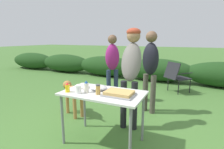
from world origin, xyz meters
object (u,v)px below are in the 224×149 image
at_px(mayo_bottle, 86,87).
at_px(standing_person_in_dark_puffer, 150,64).
at_px(food_tray, 119,93).
at_px(mixing_bowl, 98,87).
at_px(plate_stack, 83,86).
at_px(spice_jar, 98,89).
at_px(folding_table, 103,98).
at_px(standing_person_in_olive_jacket, 112,62).
at_px(camp_chair_green_behind_table, 176,75).
at_px(paper_cup_stack, 78,89).
at_px(mustard_bottle, 67,87).
at_px(standing_person_with_beanie, 131,65).
at_px(dog, 73,93).

bearing_deg(mayo_bottle, standing_person_in_dark_puffer, 69.35).
relative_size(food_tray, mixing_bowl, 1.66).
distance_m(plate_stack, spice_jar, 0.43).
distance_m(folding_table, plate_stack, 0.41).
height_order(standing_person_in_dark_puffer, standing_person_in_olive_jacket, standing_person_in_dark_puffer).
relative_size(folding_table, camp_chair_green_behind_table, 1.32).
relative_size(paper_cup_stack, mayo_bottle, 0.65).
relative_size(food_tray, standing_person_in_dark_puffer, 0.25).
xyz_separation_m(mustard_bottle, standing_person_with_beanie, (0.62, 0.84, 0.23)).
relative_size(paper_cup_stack, standing_person_in_olive_jacket, 0.07).
xyz_separation_m(mixing_bowl, paper_cup_stack, (-0.16, -0.25, 0.02)).
bearing_deg(folding_table, standing_person_in_dark_puffer, 75.79).
distance_m(folding_table, mustard_bottle, 0.50).
bearing_deg(plate_stack, mixing_bowl, -4.24).
relative_size(standing_person_with_beanie, standing_person_in_dark_puffer, 1.02).
xyz_separation_m(folding_table, standing_person_in_olive_jacket, (-0.61, 1.62, 0.27)).
bearing_deg(standing_person_with_beanie, dog, 176.55).
bearing_deg(plate_stack, standing_person_in_dark_puffer, 59.35).
height_order(paper_cup_stack, camp_chair_green_behind_table, paper_cup_stack).
relative_size(standing_person_in_dark_puffer, standing_person_in_olive_jacket, 1.03).
distance_m(standing_person_in_olive_jacket, dog, 1.20).
relative_size(paper_cup_stack, spice_jar, 0.79).
height_order(mustard_bottle, mayo_bottle, mayo_bottle).
height_order(spice_jar, mustard_bottle, spice_jar).
height_order(spice_jar, standing_person_in_dark_puffer, standing_person_in_dark_puffer).
relative_size(paper_cup_stack, standing_person_with_beanie, 0.07).
bearing_deg(folding_table, camp_chair_green_behind_table, 76.61).
height_order(spice_jar, standing_person_in_olive_jacket, standing_person_in_olive_jacket).
height_order(plate_stack, dog, plate_stack).
bearing_deg(mixing_bowl, mustard_bottle, -140.35).
bearing_deg(food_tray, mixing_bowl, 163.23).
xyz_separation_m(standing_person_with_beanie, dog, (-1.14, -0.05, -0.61)).
xyz_separation_m(standing_person_in_dark_puffer, standing_person_in_olive_jacket, (-0.94, 0.30, -0.04)).
distance_m(spice_jar, standing_person_with_beanie, 0.81).
relative_size(mixing_bowl, spice_jar, 1.76).
xyz_separation_m(folding_table, spice_jar, (-0.02, -0.11, 0.14)).
distance_m(spice_jar, dog, 1.24).
height_order(plate_stack, mayo_bottle, mayo_bottle).
height_order(food_tray, camp_chair_green_behind_table, camp_chair_green_behind_table).
xyz_separation_m(spice_jar, standing_person_in_dark_puffer, (0.35, 1.42, 0.16)).
distance_m(mayo_bottle, standing_person_with_beanie, 0.86).
bearing_deg(camp_chair_green_behind_table, folding_table, -61.12).
xyz_separation_m(standing_person_in_dark_puffer, camp_chair_green_behind_table, (0.36, 1.62, -0.50)).
height_order(plate_stack, spice_jar, spice_jar).
bearing_deg(dog, standing_person_in_olive_jacket, 7.90).
xyz_separation_m(plate_stack, paper_cup_stack, (0.11, -0.27, 0.04)).
bearing_deg(standing_person_with_beanie, standing_person_in_olive_jacket, 122.74).
relative_size(spice_jar, standing_person_with_beanie, 0.08).
bearing_deg(standing_person_in_dark_puffer, mixing_bowl, -89.72).
xyz_separation_m(paper_cup_stack, standing_person_in_olive_jacket, (-0.34, 1.79, 0.14)).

